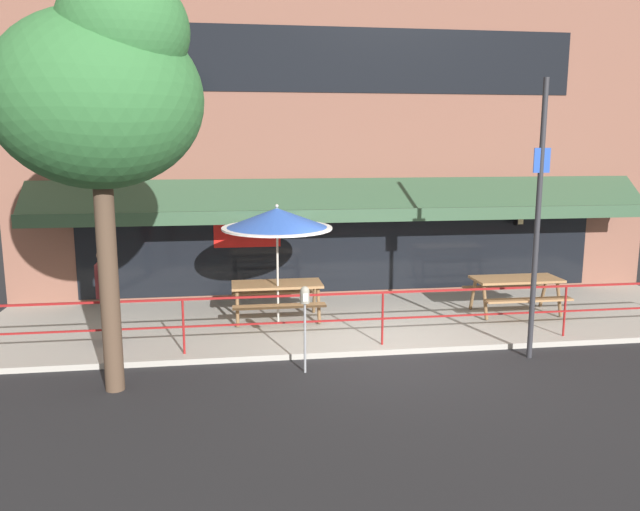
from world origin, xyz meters
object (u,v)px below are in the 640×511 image
street_sign_pole (538,220)px  picnic_table_left (277,291)px  parking_meter_near (305,303)px  patio_umbrella_left (277,219)px  pedestrian_walking (105,291)px  picnic_table_centre (516,285)px  street_tree_curbside (102,89)px

street_sign_pole → picnic_table_left: bearing=148.2°
picnic_table_left → parking_meter_near: 2.77m
picnic_table_left → patio_umbrella_left: patio_umbrella_left is taller
pedestrian_walking → street_sign_pole: bearing=-12.1°
picnic_table_centre → pedestrian_walking: 8.14m
picnic_table_centre → patio_umbrella_left: (-4.97, -0.01, 1.47)m
picnic_table_centre → patio_umbrella_left: bearing=-179.9°
picnic_table_left → street_sign_pole: street_sign_pole is taller
patio_umbrella_left → picnic_table_centre: bearing=0.1°
pedestrian_walking → street_sign_pole: street_sign_pole is taller
parking_meter_near → street_tree_curbside: 4.28m
patio_umbrella_left → street_sign_pole: size_ratio=0.51×
picnic_table_left → patio_umbrella_left: (-0.00, -0.23, 1.47)m
picnic_table_left → street_sign_pole: 5.15m
patio_umbrella_left → pedestrian_walking: bearing=-165.9°
picnic_table_left → parking_meter_near: size_ratio=1.27×
pedestrian_walking → picnic_table_centre: bearing=5.6°
parking_meter_near → pedestrian_walking: bearing=153.1°
patio_umbrella_left → street_tree_curbside: size_ratio=0.40×
picnic_table_left → picnic_table_centre: 4.98m
parking_meter_near → street_tree_curbside: size_ratio=0.24×
picnic_table_centre → street_sign_pole: street_sign_pole is taller
street_sign_pole → street_tree_curbside: size_ratio=0.79×
picnic_table_centre → street_sign_pole: size_ratio=0.39×
picnic_table_centre → street_sign_pole: (-0.84, -2.34, 1.68)m
street_tree_curbside → parking_meter_near: bearing=7.1°
parking_meter_near → street_tree_curbside: street_tree_curbside is taller
picnic_table_left → picnic_table_centre: same height
pedestrian_walking → street_tree_curbside: street_tree_curbside is taller
patio_umbrella_left → parking_meter_near: size_ratio=1.67×
picnic_table_left → street_tree_curbside: street_tree_curbside is taller
parking_meter_near → street_sign_pole: bearing=2.3°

